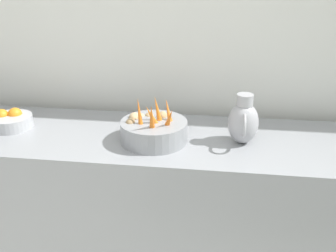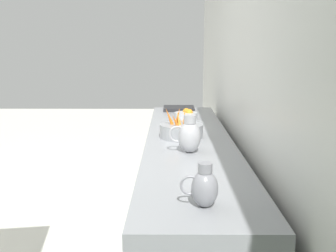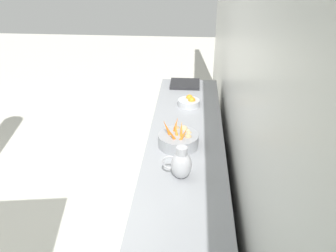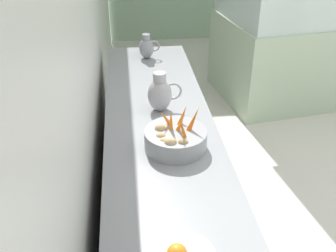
% 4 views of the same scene
% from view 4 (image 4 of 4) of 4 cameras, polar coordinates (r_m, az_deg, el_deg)
% --- Properties ---
extents(tile_wall_left, '(0.10, 7.85, 3.00)m').
position_cam_4_polar(tile_wall_left, '(2.42, -12.73, 15.35)').
color(tile_wall_left, silver).
rests_on(tile_wall_left, ground_plane).
extents(prep_counter, '(0.66, 3.17, 0.90)m').
position_cam_4_polar(prep_counter, '(2.47, -0.52, -11.45)').
color(prep_counter, gray).
rests_on(prep_counter, ground_plane).
extents(vegetable_colander, '(0.33, 0.33, 0.24)m').
position_cam_4_polar(vegetable_colander, '(2.14, 1.08, -1.79)').
color(vegetable_colander, gray).
rests_on(vegetable_colander, prep_counter).
extents(metal_pitcher_tall, '(0.21, 0.15, 0.25)m').
position_cam_4_polar(metal_pitcher_tall, '(2.49, -1.12, 4.62)').
color(metal_pitcher_tall, '#A3A3A8').
rests_on(metal_pitcher_tall, prep_counter).
extents(metal_pitcher_short, '(0.17, 0.12, 0.20)m').
position_cam_4_polar(metal_pitcher_short, '(3.34, -3.05, 11.08)').
color(metal_pitcher_short, gray).
rests_on(metal_pitcher_short, prep_counter).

